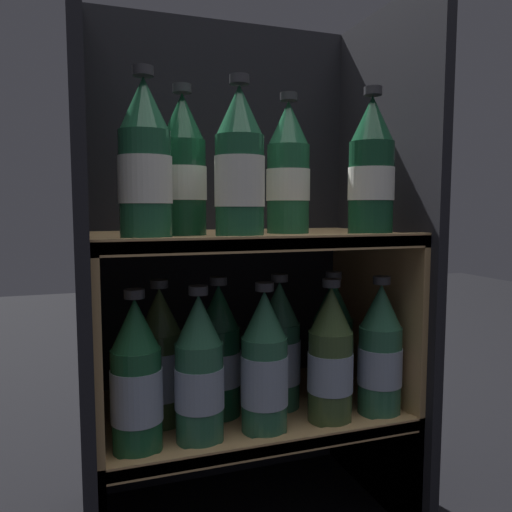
% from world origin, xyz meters
% --- Properties ---
extents(fridge_back_wall, '(0.60, 0.02, 0.99)m').
position_xyz_m(fridge_back_wall, '(0.00, 0.34, 0.50)').
color(fridge_back_wall, black).
rests_on(fridge_back_wall, ground_plane).
extents(fridge_side_left, '(0.02, 0.37, 0.99)m').
position_xyz_m(fridge_side_left, '(-0.29, 0.17, 0.50)').
color(fridge_side_left, black).
rests_on(fridge_side_left, ground_plane).
extents(fridge_side_right, '(0.02, 0.37, 0.99)m').
position_xyz_m(fridge_side_right, '(0.29, 0.17, 0.50)').
color(fridge_side_right, black).
rests_on(fridge_side_right, ground_plane).
extents(shelf_lower, '(0.56, 0.33, 0.23)m').
position_xyz_m(shelf_lower, '(0.00, 0.16, 0.18)').
color(shelf_lower, tan).
rests_on(shelf_lower, ground_plane).
extents(shelf_upper, '(0.56, 0.33, 0.56)m').
position_xyz_m(shelf_upper, '(0.00, 0.16, 0.40)').
color(shelf_upper, tan).
rests_on(shelf_upper, ground_plane).
extents(bottle_upper_front_0, '(0.08, 0.08, 0.25)m').
position_xyz_m(bottle_upper_front_0, '(-0.20, 0.06, 0.67)').
color(bottle_upper_front_0, '#1E5638').
rests_on(bottle_upper_front_0, shelf_upper).
extents(bottle_upper_front_1, '(0.08, 0.08, 0.25)m').
position_xyz_m(bottle_upper_front_1, '(-0.05, 0.06, 0.67)').
color(bottle_upper_front_1, '#1E5638').
rests_on(bottle_upper_front_1, shelf_upper).
extents(bottle_upper_front_2, '(0.08, 0.08, 0.25)m').
position_xyz_m(bottle_upper_front_2, '(0.19, 0.06, 0.67)').
color(bottle_upper_front_2, '#144228').
rests_on(bottle_upper_front_2, shelf_upper).
extents(bottle_upper_back_0, '(0.08, 0.08, 0.25)m').
position_xyz_m(bottle_upper_back_0, '(-0.12, 0.14, 0.67)').
color(bottle_upper_back_0, '#144228').
rests_on(bottle_upper_back_0, shelf_upper).
extents(bottle_upper_back_1, '(0.08, 0.08, 0.25)m').
position_xyz_m(bottle_upper_back_1, '(0.07, 0.14, 0.67)').
color(bottle_upper_back_1, '#1E5638').
rests_on(bottle_upper_back_1, shelf_upper).
extents(bottle_lower_front_0, '(0.08, 0.08, 0.25)m').
position_xyz_m(bottle_lower_front_0, '(-0.22, 0.06, 0.34)').
color(bottle_lower_front_0, '#194C2D').
rests_on(bottle_lower_front_0, shelf_lower).
extents(bottle_lower_front_1, '(0.08, 0.08, 0.25)m').
position_xyz_m(bottle_lower_front_1, '(-0.12, 0.06, 0.34)').
color(bottle_lower_front_1, '#285B42').
rests_on(bottle_lower_front_1, shelf_lower).
extents(bottle_lower_front_2, '(0.08, 0.08, 0.25)m').
position_xyz_m(bottle_lower_front_2, '(-0.01, 0.06, 0.34)').
color(bottle_lower_front_2, '#285B42').
rests_on(bottle_lower_front_2, shelf_lower).
extents(bottle_lower_front_3, '(0.08, 0.08, 0.25)m').
position_xyz_m(bottle_lower_front_3, '(0.12, 0.06, 0.34)').
color(bottle_lower_front_3, '#384C28').
rests_on(bottle_lower_front_3, shelf_lower).
extents(bottle_lower_front_4, '(0.08, 0.08, 0.25)m').
position_xyz_m(bottle_lower_front_4, '(0.22, 0.06, 0.34)').
color(bottle_lower_front_4, '#285B42').
rests_on(bottle_lower_front_4, shelf_lower).
extents(bottle_lower_back_0, '(0.08, 0.08, 0.25)m').
position_xyz_m(bottle_lower_back_0, '(-0.17, 0.14, 0.34)').
color(bottle_lower_back_0, '#384C28').
rests_on(bottle_lower_back_0, shelf_lower).
extents(bottle_lower_back_1, '(0.08, 0.08, 0.25)m').
position_xyz_m(bottle_lower_back_1, '(-0.06, 0.14, 0.34)').
color(bottle_lower_back_1, '#144228').
rests_on(bottle_lower_back_1, shelf_lower).
extents(bottle_lower_back_2, '(0.08, 0.08, 0.25)m').
position_xyz_m(bottle_lower_back_2, '(0.06, 0.14, 0.34)').
color(bottle_lower_back_2, '#285B42').
rests_on(bottle_lower_back_2, shelf_lower).
extents(bottle_lower_back_3, '(0.08, 0.08, 0.25)m').
position_xyz_m(bottle_lower_back_3, '(0.17, 0.14, 0.34)').
color(bottle_lower_back_3, '#144228').
rests_on(bottle_lower_back_3, shelf_lower).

